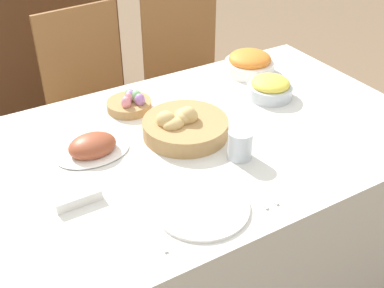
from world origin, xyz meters
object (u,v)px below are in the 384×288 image
drinking_cup (240,145)px  sideboard (11,56)px  butter_dish (75,195)px  ham_platter (93,147)px  chair_far_center (97,101)px  dinner_plate (202,207)px  bread_basket (184,126)px  knife (248,189)px  egg_basket (130,103)px  fork (150,228)px  spoon (256,186)px  chair_far_right (189,77)px  pineapple_bowl (270,88)px  carrot_bowl (250,63)px

drinking_cup → sideboard: bearing=100.3°
butter_dish → ham_platter: bearing=56.6°
chair_far_center → dinner_plate: 1.18m
bread_basket → knife: bearing=-88.1°
ham_platter → drinking_cup: bearing=-33.0°
egg_basket → fork: size_ratio=0.85×
bread_basket → dinner_plate: (-0.15, -0.36, -0.03)m
egg_basket → chair_far_center: bearing=85.5°
dinner_plate → butter_dish: size_ratio=2.02×
fork → dinner_plate: bearing=1.9°
chair_far_center → sideboard: (-0.21, 0.91, -0.05)m
chair_far_center → spoon: 1.18m
bread_basket → fork: bread_basket is taller
bread_basket → egg_basket: 0.28m
chair_far_right → knife: size_ratio=4.77×
bread_basket → spoon: (0.04, -0.36, -0.04)m
spoon → ham_platter: bearing=128.8°
sideboard → egg_basket: bearing=-83.2°
chair_far_center → bread_basket: (0.05, -0.79, 0.27)m
chair_far_center → knife: size_ratio=4.77×
sideboard → ham_platter: bearing=-92.0°
pineapple_bowl → carrot_bowl: size_ratio=0.83×
pineapple_bowl → drinking_cup: 0.44m
carrot_bowl → chair_far_center: bearing=137.8°
ham_platter → spoon: ham_platter is taller
chair_far_center → egg_basket: size_ratio=5.59×
spoon → sideboard: bearing=96.4°
egg_basket → knife: (0.10, -0.62, -0.03)m
knife → butter_dish: size_ratio=1.47×
ham_platter → chair_far_center: bearing=69.8°
egg_basket → spoon: bearing=-78.2°
chair_far_right → egg_basket: chair_far_right is taller
sideboard → butter_dish: size_ratio=9.39×
chair_far_center → dinner_plate: (-0.10, -1.15, 0.23)m
fork → spoon: (0.36, 0.00, 0.00)m
chair_far_center → pineapple_bowl: chair_far_center is taller
bread_basket → carrot_bowl: bearing=31.0°
chair_far_right → spoon: (-0.44, -1.15, 0.23)m
fork → butter_dish: butter_dish is taller
knife → carrot_bowl: bearing=55.5°
sideboard → carrot_bowl: bearing=-61.6°
chair_far_right → fork: chair_far_right is taller
chair_far_center → ham_platter: 0.82m
dinner_plate → spoon: bearing=0.0°
fork → drinking_cup: 0.43m
ham_platter → dinner_plate: size_ratio=0.90×
bread_basket → drinking_cup: size_ratio=3.07×
sideboard → egg_basket: 1.48m
ham_platter → fork: bearing=-89.5°
carrot_bowl → knife: 0.82m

